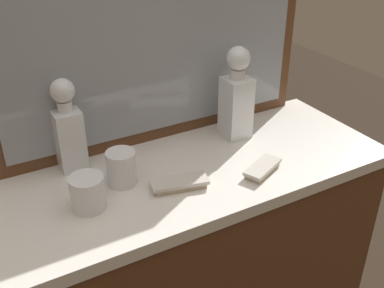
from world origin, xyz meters
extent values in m
cube|color=brown|center=(0.00, 0.00, 0.42)|extent=(1.15, 0.46, 0.83)
cube|color=silver|center=(0.00, 0.00, 0.85)|extent=(1.18, 0.47, 0.04)
cube|color=brown|center=(0.00, 0.22, 1.22)|extent=(1.03, 0.03, 0.69)
cube|color=gray|center=(0.00, 0.21, 1.22)|extent=(0.95, 0.01, 0.61)
cube|color=white|center=(-0.30, 0.18, 0.96)|extent=(0.08, 0.08, 0.18)
cube|color=brown|center=(-0.30, 0.18, 0.93)|extent=(0.06, 0.06, 0.12)
cylinder|color=white|center=(-0.30, 0.18, 1.06)|extent=(0.04, 0.04, 0.03)
sphere|color=white|center=(-0.30, 0.18, 1.11)|extent=(0.07, 0.07, 0.07)
cube|color=white|center=(0.22, 0.11, 0.97)|extent=(0.08, 0.08, 0.20)
cube|color=brown|center=(0.22, 0.11, 0.94)|extent=(0.07, 0.07, 0.14)
cylinder|color=white|center=(0.22, 0.11, 1.08)|extent=(0.05, 0.05, 0.03)
sphere|color=white|center=(0.22, 0.11, 1.13)|extent=(0.07, 0.07, 0.07)
cylinder|color=white|center=(-0.32, -0.03, 0.92)|extent=(0.09, 0.09, 0.09)
cylinder|color=silver|center=(-0.32, -0.03, 0.88)|extent=(0.08, 0.08, 0.01)
cylinder|color=white|center=(-0.20, 0.03, 0.92)|extent=(0.08, 0.08, 0.10)
cylinder|color=silver|center=(-0.20, 0.03, 0.88)|extent=(0.08, 0.08, 0.01)
cube|color=#B7A88C|center=(0.16, -0.12, 0.88)|extent=(0.13, 0.09, 0.01)
cube|color=beige|center=(0.16, -0.12, 0.89)|extent=(0.14, 0.10, 0.01)
cube|color=#B7A88C|center=(-0.08, -0.07, 0.88)|extent=(0.15, 0.08, 0.01)
cube|color=beige|center=(-0.08, -0.07, 0.89)|extent=(0.16, 0.09, 0.01)
camera|label=1|loc=(-0.56, -0.99, 1.59)|focal=43.43mm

